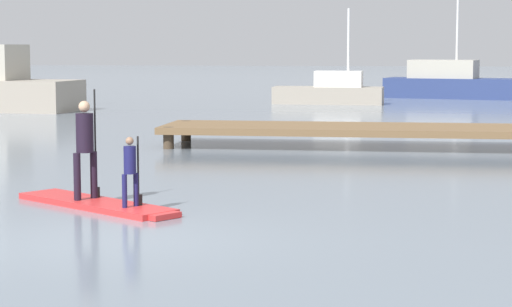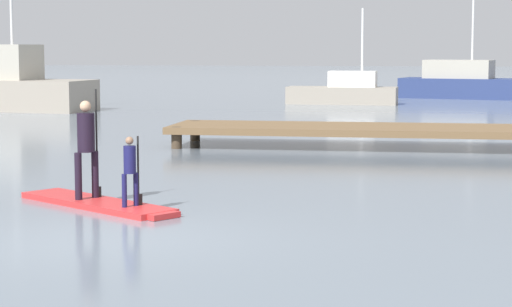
# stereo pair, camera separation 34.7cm
# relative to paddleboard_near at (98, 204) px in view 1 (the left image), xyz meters

# --- Properties ---
(ground_plane) EXTENTS (240.00, 240.00, 0.00)m
(ground_plane) POSITION_rel_paddleboard_near_xyz_m (1.02, -2.62, -0.05)
(ground_plane) COLOR slate
(paddleboard_near) EXTENTS (3.28, 2.57, 0.10)m
(paddleboard_near) POSITION_rel_paddleboard_near_xyz_m (0.00, 0.00, 0.00)
(paddleboard_near) COLOR red
(paddleboard_near) RESTS_ON ground
(paddler_adult) EXTENTS (0.41, 0.45, 1.86)m
(paddler_adult) POSITION_rel_paddleboard_near_xyz_m (-0.26, 0.19, 1.01)
(paddler_adult) COLOR black
(paddler_adult) RESTS_ON paddleboard_near
(paddler_child_solo) EXTENTS (0.29, 0.34, 1.14)m
(paddler_child_solo) POSITION_rel_paddleboard_near_xyz_m (0.70, -0.48, 0.69)
(paddler_child_solo) COLOR #19194C
(paddler_child_solo) RESTS_ON paddleboard_near
(fishing_boat_green_midground) EXTENTS (5.16, 1.80, 4.42)m
(fishing_boat_green_midground) POSITION_rel_paddleboard_near_xyz_m (1.98, 29.81, 0.53)
(fishing_boat_green_midground) COLOR #9E9384
(fishing_boat_green_midground) RESTS_ON ground
(motor_boat_small_navy) EXTENTS (7.75, 4.19, 5.39)m
(motor_boat_small_navy) POSITION_rel_paddleboard_near_xyz_m (8.01, 35.80, 0.71)
(motor_boat_small_navy) COLOR navy
(motor_boat_small_navy) RESTS_ON ground
(floating_dock) EXTENTS (11.03, 2.78, 0.57)m
(floating_dock) POSITION_rel_paddleboard_near_xyz_m (4.26, 10.39, 0.42)
(floating_dock) COLOR brown
(floating_dock) RESTS_ON ground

